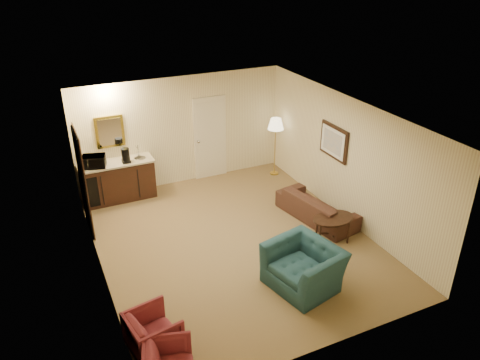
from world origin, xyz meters
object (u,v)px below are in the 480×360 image
at_px(sofa, 317,203).
at_px(floor_lamp, 275,147).
at_px(rose_chair_near, 153,331).
at_px(coffee_maker, 126,156).
at_px(coffee_table, 332,228).
at_px(microwave, 94,160).
at_px(waste_bin, 148,189).
at_px(wetbar_cabinet, 118,181).
at_px(teal_armchair, 304,260).

xyz_separation_m(sofa, floor_lamp, (0.25, 2.31, 0.38)).
bearing_deg(rose_chair_near, coffee_maker, -19.02).
bearing_deg(coffee_table, floor_lamp, 82.65).
bearing_deg(coffee_maker, sofa, -32.50).
height_order(floor_lamp, coffee_maker, floor_lamp).
distance_m(floor_lamp, microwave, 4.33).
bearing_deg(floor_lamp, coffee_maker, 176.76).
height_order(waste_bin, microwave, microwave).
xyz_separation_m(wetbar_cabinet, waste_bin, (0.65, -0.07, -0.33)).
bearing_deg(waste_bin, wetbar_cabinet, 173.85).
distance_m(sofa, rose_chair_near, 4.60).
xyz_separation_m(coffee_table, waste_bin, (-2.80, 3.35, -0.11)).
relative_size(rose_chair_near, floor_lamp, 0.46).
height_order(coffee_table, microwave, microwave).
xyz_separation_m(coffee_table, floor_lamp, (0.40, 3.10, 0.50)).
relative_size(sofa, floor_lamp, 1.25).
xyz_separation_m(sofa, teal_armchair, (-1.43, -1.76, 0.14)).
height_order(teal_armchair, floor_lamp, floor_lamp).
xyz_separation_m(floor_lamp, coffee_maker, (-3.63, 0.21, 0.34)).
xyz_separation_m(waste_bin, coffee_maker, (-0.43, -0.04, 0.95)).
relative_size(floor_lamp, coffee_maker, 4.49).
height_order(rose_chair_near, coffee_table, rose_chair_near).
distance_m(sofa, floor_lamp, 2.36).
height_order(sofa, waste_bin, sofa).
xyz_separation_m(sofa, microwave, (-4.06, 2.56, 0.72)).
distance_m(rose_chair_near, coffee_maker, 4.72).
xyz_separation_m(wetbar_cabinet, teal_armchair, (2.17, -4.39, 0.05)).
relative_size(rose_chair_near, waste_bin, 2.55).
bearing_deg(coffee_maker, floor_lamp, 0.92).
distance_m(coffee_table, floor_lamp, 3.17).
distance_m(rose_chair_near, microwave, 4.71).
bearing_deg(coffee_table, teal_armchair, -142.79).
height_order(rose_chair_near, waste_bin, rose_chair_near).
distance_m(waste_bin, microwave, 1.46).
bearing_deg(rose_chair_near, waste_bin, -24.06).
bearing_deg(coffee_table, rose_chair_near, -161.78).
bearing_deg(coffee_maker, microwave, -179.78).
height_order(rose_chair_near, floor_lamp, floor_lamp).
relative_size(floor_lamp, microwave, 3.10).
bearing_deg(sofa, rose_chair_near, 106.17).
distance_m(teal_armchair, waste_bin, 4.60).
height_order(wetbar_cabinet, coffee_table, wetbar_cabinet).
distance_m(coffee_table, waste_bin, 4.37).
distance_m(sofa, coffee_table, 0.81).
distance_m(wetbar_cabinet, coffee_maker, 0.67).
height_order(microwave, coffee_maker, coffee_maker).
relative_size(rose_chair_near, microwave, 1.44).
bearing_deg(rose_chair_near, floor_lamp, -54.84).
bearing_deg(sofa, wetbar_cabinet, 43.01).
height_order(teal_armchair, coffee_maker, coffee_maker).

